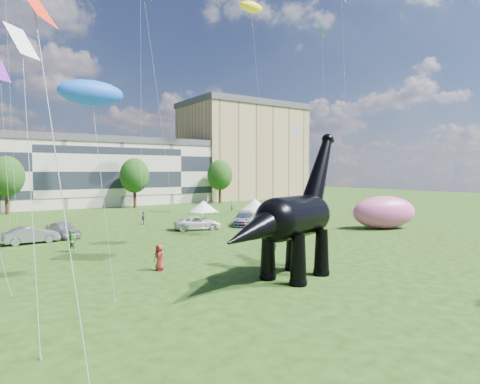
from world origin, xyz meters
TOP-DOWN VIEW (x-y plane):
  - ground at (0.00, 0.00)m, footprint 220.00×220.00m
  - terrace_row at (-8.00, 62.00)m, footprint 78.00×11.00m
  - apartment_block at (40.00, 65.00)m, footprint 28.00×18.00m
  - tree_mid_left at (-12.00, 53.00)m, footprint 5.20×5.20m
  - tree_mid_right at (8.00, 53.00)m, footprint 5.20×5.20m
  - tree_far_right at (26.00, 53.00)m, footprint 5.20×5.20m
  - dinosaur_sculpture at (-0.76, 1.04)m, footprint 11.62×5.11m
  - car_silver at (-9.24, 25.30)m, footprint 2.93×5.09m
  - car_grey at (-12.29, 23.47)m, footprint 4.78×1.99m
  - car_white at (4.37, 22.52)m, footprint 5.76×3.89m
  - car_dark at (10.72, 22.53)m, footprint 5.25×5.62m
  - gazebo_near at (9.28, 29.97)m, footprint 4.23×4.23m
  - gazebo_far at (15.35, 26.47)m, footprint 4.07×4.07m
  - inflatable_pink at (22.37, 11.14)m, footprint 8.40×6.46m
  - visitors at (-0.43, 14.26)m, footprint 48.50×46.43m

SIDE VIEW (x-z plane):
  - ground at x=0.00m, z-range 0.00..0.00m
  - car_white at x=4.37m, z-range 0.00..1.47m
  - car_grey at x=-12.29m, z-range 0.00..1.54m
  - car_dark at x=10.72m, z-range 0.00..1.59m
  - car_silver at x=-9.24m, z-range 0.00..1.63m
  - visitors at x=-0.43m, z-range -0.04..1.84m
  - gazebo_near at x=9.28m, z-range 0.53..3.16m
  - inflatable_pink at x=22.37m, z-range 0.00..3.76m
  - gazebo_far at x=15.35m, z-range 0.57..3.40m
  - dinosaur_sculpture at x=-0.76m, z-range -1.17..8.39m
  - terrace_row at x=-8.00m, z-range 0.00..12.00m
  - tree_mid_left at x=-12.00m, z-range 1.57..11.01m
  - tree_mid_right at x=8.00m, z-range 1.57..11.01m
  - tree_far_right at x=26.00m, z-range 1.57..11.01m
  - apartment_block at x=40.00m, z-range 0.00..22.00m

